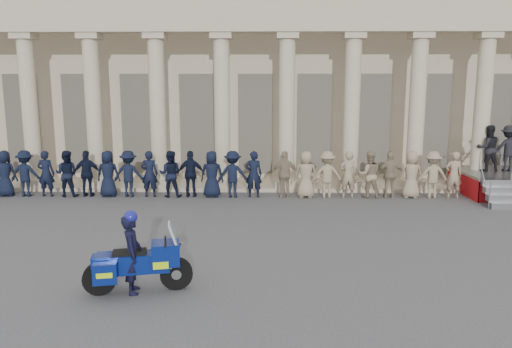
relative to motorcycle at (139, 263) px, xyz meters
name	(u,v)px	position (x,y,z in m)	size (l,w,h in m)	color
ground	(248,255)	(2.20, 2.31, -0.63)	(90.00, 90.00, 0.00)	#47474A
building	(257,80)	(2.20, 17.05, 3.90)	(40.00, 12.50, 9.00)	tan
officer_rank	(197,174)	(0.00, 8.97, 0.27)	(20.35, 0.68, 1.80)	black
motorcycle	(139,263)	(0.00, 0.00, 0.00)	(2.25, 1.09, 1.46)	black
rider	(132,252)	(-0.12, -0.03, 0.25)	(0.51, 0.68, 1.77)	black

